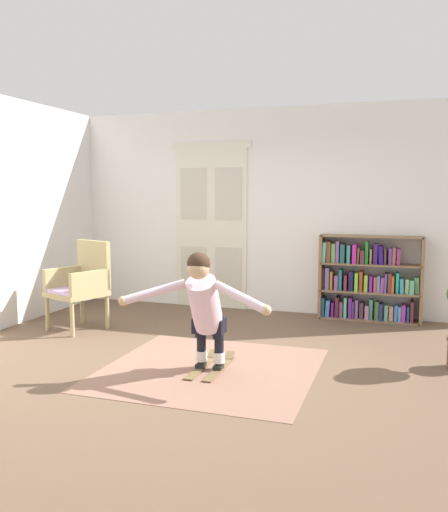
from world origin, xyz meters
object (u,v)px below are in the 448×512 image
bookshelf (367,282)px  skis_pair (211,366)px  wicker_chair (81,283)px  person_skier (204,303)px

bookshelf → skis_pair: bookshelf is taller
wicker_chair → person_skier: person_skier is taller
skis_pair → bookshelf: bearing=63.3°
wicker_chair → skis_pair: size_ratio=1.38×
bookshelf → skis_pair: bearing=-116.7°
bookshelf → person_skier: size_ratio=0.95×
wicker_chair → skis_pair: wicker_chair is taller
person_skier → skis_pair: bearing=91.2°
skis_pair → person_skier: 0.70m
wicker_chair → skis_pair: 2.37m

